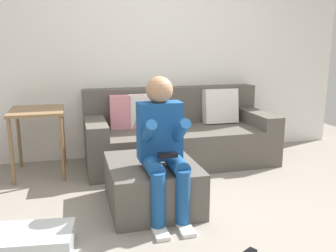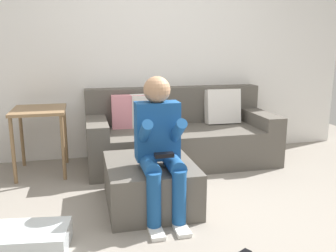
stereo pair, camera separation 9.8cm
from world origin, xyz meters
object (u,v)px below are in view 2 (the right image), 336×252
object	(u,v)px
couch_sectional	(179,135)
person_seated	(160,142)
ottoman	(150,184)
storage_bin	(30,240)
side_table	(40,119)

from	to	relation	value
couch_sectional	person_seated	distance (m)	1.40
couch_sectional	person_seated	xyz separation A→B (m)	(-0.50, -1.28, 0.28)
ottoman	storage_bin	distance (m)	1.02
storage_bin	couch_sectional	bearing A→B (deg)	47.64
couch_sectional	side_table	size ratio (longest dim) A/B	3.06
person_seated	storage_bin	size ratio (longest dim) A/B	2.18
couch_sectional	storage_bin	bearing A→B (deg)	-132.36
person_seated	storage_bin	distance (m)	1.11
couch_sectional	side_table	world-z (taller)	couch_sectional
storage_bin	side_table	world-z (taller)	side_table
couch_sectional	storage_bin	distance (m)	2.14
person_seated	ottoman	bearing A→B (deg)	102.54
couch_sectional	ottoman	distance (m)	1.22
couch_sectional	ottoman	size ratio (longest dim) A/B	2.52
couch_sectional	person_seated	bearing A→B (deg)	-111.49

